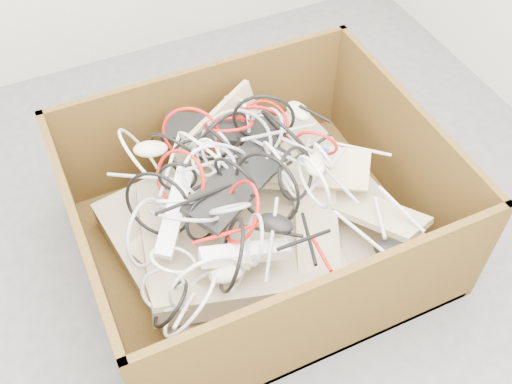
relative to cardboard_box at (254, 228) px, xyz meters
name	(u,v)px	position (x,y,z in m)	size (l,w,h in m)	color
ground	(248,284)	(-0.08, -0.13, -0.13)	(3.00, 3.00, 0.00)	#4E4D50
cardboard_box	(254,228)	(0.00, 0.00, 0.00)	(1.20, 1.00, 0.51)	#3D280F
keyboard_pile	(263,195)	(0.04, 0.01, 0.15)	(0.95, 0.83, 0.32)	beige
mice_scatter	(263,193)	(0.01, -0.05, 0.23)	(0.71, 0.78, 0.19)	beige
power_strip_left	(175,212)	(-0.28, 0.01, 0.23)	(0.31, 0.06, 0.04)	white
power_strip_right	(245,253)	(-0.13, -0.22, 0.21)	(0.28, 0.06, 0.04)	white
vga_plug	(322,153)	(0.28, 0.04, 0.23)	(0.04, 0.04, 0.02)	blue
cable_tangle	(224,180)	(-0.09, 0.03, 0.27)	(1.04, 0.88, 0.46)	silver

